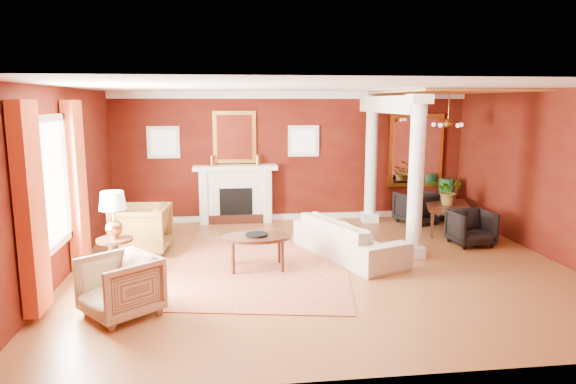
{
  "coord_description": "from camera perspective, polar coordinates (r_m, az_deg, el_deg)",
  "views": [
    {
      "loc": [
        -1.55,
        -8.0,
        2.68
      ],
      "look_at": [
        -0.47,
        0.57,
        1.15
      ],
      "focal_mm": 32.0,
      "sensor_mm": 36.0,
      "label": 1
    }
  ],
  "objects": [
    {
      "name": "ground",
      "position": [
        8.58,
        3.61,
        -8.18
      ],
      "size": [
        8.0,
        8.0,
        0.0
      ],
      "primitive_type": "plane",
      "color": "brown",
      "rests_on": "ground"
    },
    {
      "name": "room_shell",
      "position": [
        8.18,
        3.77,
        5.37
      ],
      "size": [
        8.04,
        7.04,
        2.92
      ],
      "color": "#531A0B",
      "rests_on": "ground"
    },
    {
      "name": "fireplace",
      "position": [
        11.5,
        -5.83,
        -0.21
      ],
      "size": [
        1.85,
        0.42,
        1.29
      ],
      "color": "white",
      "rests_on": "ground"
    },
    {
      "name": "overmantel_mirror",
      "position": [
        11.48,
        -5.96,
        6.08
      ],
      "size": [
        0.95,
        0.07,
        1.15
      ],
      "color": "yellow",
      "rests_on": "fireplace"
    },
    {
      "name": "flank_window_left",
      "position": [
        11.57,
        -13.68,
        5.39
      ],
      "size": [
        0.7,
        0.07,
        0.7
      ],
      "color": "white",
      "rests_on": "room_shell"
    },
    {
      "name": "flank_window_right",
      "position": [
        11.64,
        1.73,
        5.69
      ],
      "size": [
        0.7,
        0.07,
        0.7
      ],
      "color": "white",
      "rests_on": "room_shell"
    },
    {
      "name": "left_window",
      "position": [
        7.87,
        -24.44,
        -0.05
      ],
      "size": [
        0.21,
        2.55,
        2.6
      ],
      "color": "white",
      "rests_on": "room_shell"
    },
    {
      "name": "column_front",
      "position": [
        9.0,
        14.05,
        1.74
      ],
      "size": [
        0.36,
        0.36,
        2.8
      ],
      "color": "white",
      "rests_on": "ground"
    },
    {
      "name": "column_back",
      "position": [
        11.54,
        9.23,
        3.67
      ],
      "size": [
        0.36,
        0.36,
        2.8
      ],
      "color": "white",
      "rests_on": "ground"
    },
    {
      "name": "header_beam",
      "position": [
        10.42,
        11.13,
        9.52
      ],
      "size": [
        0.3,
        3.2,
        0.32
      ],
      "primitive_type": "cube",
      "color": "white",
      "rests_on": "column_front"
    },
    {
      "name": "amber_ceiling",
      "position": [
        10.7,
        17.4,
        10.6
      ],
      "size": [
        2.3,
        3.4,
        0.04
      ],
      "primitive_type": "cube",
      "color": "#D08A3D",
      "rests_on": "room_shell"
    },
    {
      "name": "dining_mirror",
      "position": [
        12.34,
        14.02,
        4.48
      ],
      "size": [
        1.3,
        0.07,
        1.7
      ],
      "color": "yellow",
      "rests_on": "room_shell"
    },
    {
      "name": "chandelier",
      "position": [
        10.77,
        17.36,
        7.28
      ],
      "size": [
        0.6,
        0.62,
        0.75
      ],
      "color": "#AD7436",
      "rests_on": "room_shell"
    },
    {
      "name": "crown_trim",
      "position": [
        11.57,
        0.52,
        10.72
      ],
      "size": [
        8.0,
        0.08,
        0.16
      ],
      "primitive_type": "cube",
      "color": "white",
      "rests_on": "room_shell"
    },
    {
      "name": "base_trim",
      "position": [
        11.86,
        0.5,
        -2.73
      ],
      "size": [
        8.0,
        0.08,
        0.12
      ],
      "primitive_type": "cube",
      "color": "white",
      "rests_on": "ground"
    },
    {
      "name": "rug",
      "position": [
        8.49,
        -3.12,
        -8.32
      ],
      "size": [
        3.46,
        4.22,
        0.02
      ],
      "primitive_type": "cube",
      "rotation": [
        0.0,
        0.0,
        -0.18
      ],
      "color": "maroon",
      "rests_on": "ground"
    },
    {
      "name": "sofa",
      "position": [
        8.98,
        6.75,
        -4.4
      ],
      "size": [
        1.48,
        2.4,
        0.9
      ],
      "primitive_type": "imported",
      "rotation": [
        0.0,
        0.0,
        1.95
      ],
      "color": "beige",
      "rests_on": "ground"
    },
    {
      "name": "armchair_leopard",
      "position": [
        9.52,
        -16.01,
        -3.73
      ],
      "size": [
        0.96,
        1.01,
        0.96
      ],
      "primitive_type": "imported",
      "rotation": [
        0.0,
        0.0,
        -1.67
      ],
      "color": "black",
      "rests_on": "ground"
    },
    {
      "name": "armchair_stripe",
      "position": [
        6.87,
        -18.18,
        -9.63
      ],
      "size": [
        1.12,
        1.13,
        0.85
      ],
      "primitive_type": "imported",
      "rotation": [
        0.0,
        0.0,
        -0.89
      ],
      "color": "tan",
      "rests_on": "ground"
    },
    {
      "name": "coffee_table",
      "position": [
        8.28,
        -3.48,
        -5.18
      ],
      "size": [
        1.1,
        1.1,
        0.56
      ],
      "rotation": [
        0.0,
        0.0,
        0.13
      ],
      "color": "#331A0E",
      "rests_on": "ground"
    },
    {
      "name": "coffee_book",
      "position": [
        8.24,
        -3.88,
        -4.09
      ],
      "size": [
        0.16,
        0.09,
        0.24
      ],
      "primitive_type": "imported",
      "rotation": [
        0.0,
        0.0,
        0.44
      ],
      "color": "#331A0E",
      "rests_on": "coffee_table"
    },
    {
      "name": "side_table",
      "position": [
        8.16,
        -18.8,
        -3.14
      ],
      "size": [
        0.54,
        0.54,
        1.36
      ],
      "rotation": [
        0.0,
        0.0,
        -0.3
      ],
      "color": "#331A0E",
      "rests_on": "ground"
    },
    {
      "name": "dining_table",
      "position": [
        11.25,
        17.46,
        -1.96
      ],
      "size": [
        1.01,
        1.64,
        0.86
      ],
      "primitive_type": "imported",
      "rotation": [
        0.0,
        0.0,
        1.25
      ],
      "color": "#331A0E",
      "rests_on": "ground"
    },
    {
      "name": "dining_chair_near",
      "position": [
        10.26,
        19.71,
        -3.6
      ],
      "size": [
        0.76,
        0.72,
        0.73
      ],
      "primitive_type": "imported",
      "rotation": [
        0.0,
        0.0,
        0.08
      ],
      "color": "black",
      "rests_on": "ground"
    },
    {
      "name": "dining_chair_far",
      "position": [
        11.74,
        14.08,
        -1.52
      ],
      "size": [
        0.94,
        0.91,
        0.78
      ],
      "primitive_type": "imported",
      "rotation": [
        0.0,
        0.0,
        3.45
      ],
      "color": "black",
      "rests_on": "ground"
    },
    {
      "name": "green_urn",
      "position": [
        12.32,
        17.15,
        -1.2
      ],
      "size": [
        0.4,
        0.4,
        0.96
      ],
      "color": "#154120",
      "rests_on": "ground"
    },
    {
      "name": "potted_plant",
      "position": [
        11.17,
        17.53,
        1.38
      ],
      "size": [
        0.66,
        0.7,
        0.45
      ],
      "primitive_type": "imported",
      "rotation": [
        0.0,
        0.0,
        0.28
      ],
      "color": "#26591E",
      "rests_on": "dining_table"
    }
  ]
}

